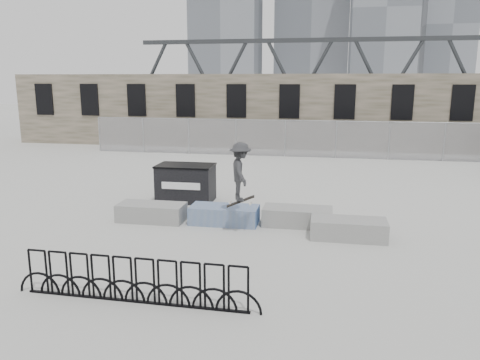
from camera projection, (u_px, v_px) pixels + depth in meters
name	position (u px, v px, depth m)	size (l,w,h in m)	color
ground	(246.00, 223.00, 13.88)	(120.00, 120.00, 0.00)	#B8B8B3
stone_wall	(291.00, 111.00, 29.01)	(36.00, 2.58, 4.50)	brown
chainlink_fence	(285.00, 138.00, 25.67)	(22.06, 0.06, 2.02)	gray
planter_far_left	(152.00, 212.00, 14.07)	(2.00, 0.90, 0.52)	gray
planter_center_left	(224.00, 214.00, 13.80)	(2.00, 0.90, 0.52)	#325696
planter_center_right	(297.00, 216.00, 13.64)	(2.00, 0.90, 0.52)	gray
planter_offset	(348.00, 228.00, 12.51)	(2.00, 0.90, 0.52)	gray
dumpster	(186.00, 183.00, 16.29)	(1.97, 1.22, 1.29)	black
bike_rack	(134.00, 281.00, 8.86)	(4.94, 0.13, 0.90)	black
skyline_towers	(317.00, 0.00, 99.82)	(58.00, 28.00, 48.00)	slate
truss_bridge	(387.00, 80.00, 64.06)	(70.00, 3.00, 9.80)	#2D3033
skateboarder	(240.00, 172.00, 12.57)	(0.90, 1.17, 1.78)	#2E2F32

